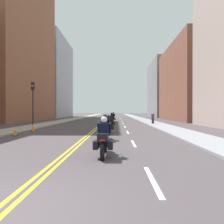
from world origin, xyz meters
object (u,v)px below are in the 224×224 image
motorcycle_0 (104,140)px  traffic_cone_1 (15,131)px  motorcycle_4 (110,120)px  motorcycle_2 (109,125)px  motorcycle_6 (113,118)px  motorcycle_1 (105,129)px  traffic_light_near (33,97)px  motorcycle_3 (112,122)px  pedestrian_0 (153,118)px  traffic_cone_0 (33,127)px  motorcycle_5 (110,119)px

motorcycle_0 → traffic_cone_1: size_ratio=3.11×
motorcycle_4 → traffic_cone_1: 13.05m
motorcycle_2 → motorcycle_6: motorcycle_2 is taller
motorcycle_1 → traffic_light_near: bearing=136.9°
traffic_cone_1 → traffic_light_near: bearing=101.0°
motorcycle_0 → motorcycle_3: motorcycle_3 is taller
motorcycle_2 → motorcycle_3: bearing=86.9°
pedestrian_0 → motorcycle_1: bearing=-80.8°
motorcycle_3 → traffic_cone_0: size_ratio=2.74×
motorcycle_4 → motorcycle_5: motorcycle_5 is taller
motorcycle_4 → motorcycle_1: bearing=-89.8°
motorcycle_1 → traffic_cone_0: 8.23m
motorcycle_1 → motorcycle_5: bearing=92.6°
motorcycle_3 → traffic_cone_1: motorcycle_3 is taller
motorcycle_1 → traffic_cone_0: motorcycle_1 is taller
traffic_cone_0 → motorcycle_0: bearing=-54.3°
motorcycle_6 → traffic_light_near: 16.07m
motorcycle_1 → motorcycle_4: motorcycle_1 is taller
motorcycle_1 → motorcycle_3: bearing=90.6°
motorcycle_6 → traffic_light_near: size_ratio=0.46×
motorcycle_2 → motorcycle_3: same height
motorcycle_3 → traffic_light_near: size_ratio=0.46×
motorcycle_1 → pedestrian_0: size_ratio=1.29×
traffic_light_near → motorcycle_4: bearing=34.5°
motorcycle_1 → pedestrian_0: pedestrian_0 is taller
motorcycle_1 → traffic_cone_1: bearing=165.5°
motorcycle_0 → motorcycle_1: (-0.23, 4.58, 0.02)m
motorcycle_1 → traffic_light_near: traffic_light_near is taller
motorcycle_2 → motorcycle_4: 9.25m
motorcycle_2 → pedestrian_0: bearing=60.8°
pedestrian_0 → traffic_cone_1: bearing=-104.0°
motorcycle_5 → motorcycle_4: bearing=-87.6°
motorcycle_4 → traffic_cone_1: bearing=-120.8°
motorcycle_6 → pedestrian_0: (5.48, -6.76, 0.17)m
motorcycle_2 → motorcycle_0: bearing=-91.4°
traffic_cone_0 → traffic_cone_1: (-0.14, -2.93, -0.04)m
motorcycle_1 → motorcycle_2: 3.98m
motorcycle_0 → motorcycle_6: 26.12m
motorcycle_3 → motorcycle_5: bearing=93.6°
motorcycle_6 → motorcycle_5: bearing=-94.3°
motorcycle_2 → motorcycle_5: (-0.32, 13.16, 0.00)m
traffic_light_near → traffic_cone_1: bearing=-79.0°
motorcycle_1 → motorcycle_3: size_ratio=0.97×
traffic_cone_1 → motorcycle_0: bearing=-43.3°
traffic_cone_1 → motorcycle_1: bearing=-16.4°
motorcycle_1 → motorcycle_4: size_ratio=1.00×
motorcycle_5 → motorcycle_3: bearing=-86.1°
traffic_cone_0 → traffic_light_near: (-1.29, 2.98, 2.91)m
motorcycle_4 → motorcycle_6: bearing=87.6°
motorcycle_3 → pedestrian_0: (5.46, 6.06, 0.17)m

